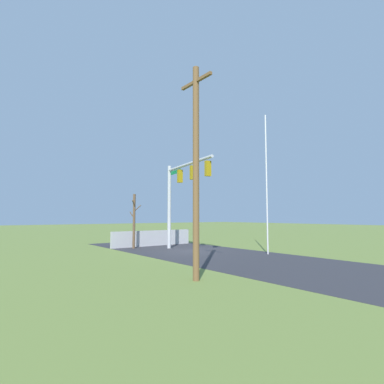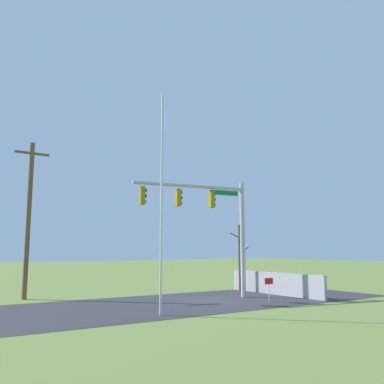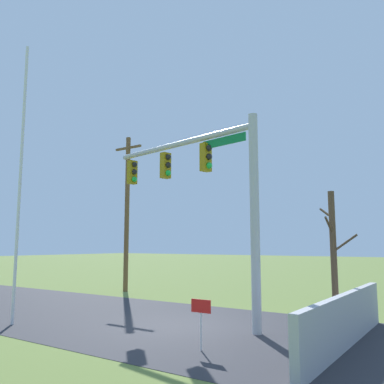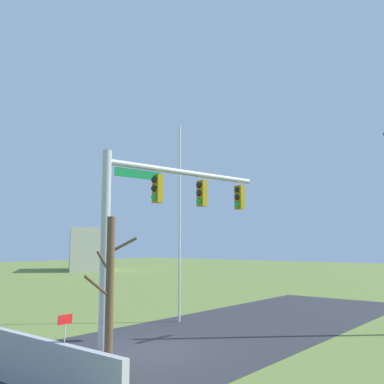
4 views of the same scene
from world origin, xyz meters
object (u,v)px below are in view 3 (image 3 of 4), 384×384
(flagpole, at_px, (20,179))
(bare_tree, at_px, (334,256))
(signal_mast, at_px, (206,182))
(open_sign, at_px, (201,312))
(utility_pole, at_px, (127,210))

(flagpole, distance_m, bare_tree, 10.60)
(signal_mast, distance_m, bare_tree, 4.75)
(flagpole, height_order, open_sign, flagpole)
(signal_mast, height_order, flagpole, flagpole)
(flagpole, bearing_deg, open_sign, 6.13)
(flagpole, distance_m, utility_pole, 9.54)
(flagpole, relative_size, bare_tree, 2.22)
(flagpole, bearing_deg, bare_tree, 31.52)
(utility_pole, relative_size, open_sign, 7.12)
(signal_mast, distance_m, flagpole, 6.25)
(utility_pole, distance_m, bare_tree, 12.96)
(utility_pole, distance_m, open_sign, 13.60)
(signal_mast, bearing_deg, flagpole, -145.90)
(bare_tree, bearing_deg, open_sign, -113.21)
(signal_mast, relative_size, open_sign, 5.43)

